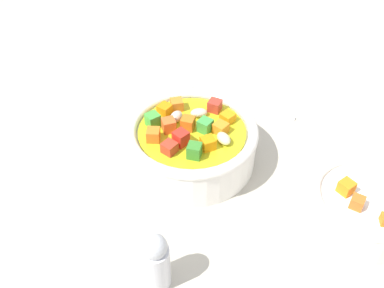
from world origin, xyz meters
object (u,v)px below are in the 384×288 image
object	(u,v)px
soup_bowl_main	(192,142)
pepper_shaker	(156,261)
spoon	(218,94)
side_bowl_small	(363,207)

from	to	relation	value
soup_bowl_main	pepper_shaker	xyz separation A→B (cm)	(15.79, 10.24, 0.54)
spoon	pepper_shaker	distance (cm)	34.48
soup_bowl_main	spoon	size ratio (longest dim) A/B	0.82
spoon	side_bowl_small	world-z (taller)	side_bowl_small
spoon	side_bowl_small	xyz separation A→B (cm)	(7.16, 28.89, 2.20)
spoon	pepper_shaker	xyz separation A→B (cm)	(29.49, 17.52, 3.49)
soup_bowl_main	spoon	xyz separation A→B (cm)	(-13.70, -7.28, -2.95)
side_bowl_small	pepper_shaker	size ratio (longest dim) A/B	1.62
soup_bowl_main	spoon	bearing A→B (deg)	-152.02
side_bowl_small	pepper_shaker	world-z (taller)	pepper_shaker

